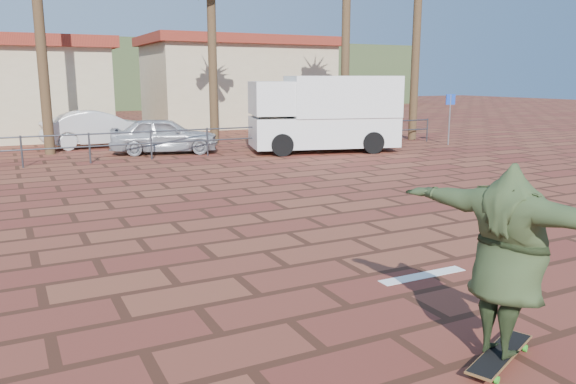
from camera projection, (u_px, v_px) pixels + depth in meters
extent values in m
plane|color=brown|center=(336.00, 259.00, 8.68)|extent=(120.00, 120.00, 0.00)
cube|color=white|center=(423.00, 275.00, 7.94)|extent=(1.40, 0.22, 0.01)
cylinder|color=#47494F|center=(22.00, 152.00, 17.31)|extent=(0.06, 0.06, 1.00)
cylinder|color=#47494F|center=(90.00, 148.00, 18.19)|extent=(0.06, 0.06, 1.00)
cylinder|color=#47494F|center=(151.00, 145.00, 19.07)|extent=(0.06, 0.06, 1.00)
cylinder|color=#47494F|center=(207.00, 142.00, 19.96)|extent=(0.06, 0.06, 1.00)
cylinder|color=#47494F|center=(259.00, 139.00, 20.84)|extent=(0.06, 0.06, 1.00)
cylinder|color=#47494F|center=(306.00, 137.00, 21.72)|extent=(0.06, 0.06, 1.00)
cylinder|color=#47494F|center=(350.00, 134.00, 22.60)|extent=(0.06, 0.06, 1.00)
cylinder|color=#47494F|center=(390.00, 132.00, 23.48)|extent=(0.06, 0.06, 1.00)
cylinder|color=#47494F|center=(427.00, 130.00, 24.37)|extent=(0.06, 0.06, 1.00)
cylinder|color=#47494F|center=(151.00, 132.00, 18.98)|extent=(24.00, 0.05, 0.05)
cylinder|color=#47494F|center=(151.00, 143.00, 19.06)|extent=(24.00, 0.05, 0.05)
cylinder|color=brown|center=(40.00, 38.00, 19.65)|extent=(0.36, 0.36, 8.20)
cylinder|color=brown|center=(213.00, 65.00, 23.13)|extent=(0.36, 0.36, 6.50)
cylinder|color=brown|center=(346.00, 50.00, 24.11)|extent=(0.36, 0.36, 7.80)
cylinder|color=brown|center=(416.00, 39.00, 24.46)|extent=(0.36, 0.36, 8.80)
cube|color=beige|center=(238.00, 86.00, 32.75)|extent=(10.00, 6.00, 4.50)
cube|color=maroon|center=(237.00, 42.00, 32.25)|extent=(10.60, 6.60, 0.50)
cube|color=#384C28|center=(53.00, 75.00, 51.81)|extent=(70.00, 18.00, 6.00)
cube|color=olive|center=(500.00, 353.00, 5.49)|extent=(1.17, 0.69, 0.02)
cube|color=black|center=(500.00, 352.00, 5.49)|extent=(1.12, 0.66, 0.00)
cube|color=silver|center=(485.00, 373.00, 5.20)|extent=(0.13, 0.20, 0.03)
cube|color=silver|center=(514.00, 342.00, 5.80)|extent=(0.13, 0.20, 0.03)
cylinder|color=green|center=(497.00, 380.00, 5.13)|extent=(0.08, 0.06, 0.07)
cylinder|color=green|center=(472.00, 372.00, 5.28)|extent=(0.08, 0.06, 0.07)
cylinder|color=green|center=(525.00, 348.00, 5.74)|extent=(0.08, 0.06, 0.07)
cylinder|color=green|center=(502.00, 341.00, 5.88)|extent=(0.08, 0.06, 0.07)
imported|color=#304022|center=(508.00, 261.00, 5.30)|extent=(1.11, 2.39, 1.88)
cube|color=white|center=(323.00, 131.00, 21.18)|extent=(5.79, 3.51, 1.10)
cube|color=white|center=(342.00, 96.00, 21.07)|extent=(4.46, 3.25, 1.50)
cube|color=white|center=(274.00, 98.00, 20.54)|extent=(2.11, 2.54, 1.20)
cube|color=black|center=(256.00, 111.00, 20.50)|extent=(0.49, 1.66, 0.65)
cylinder|color=black|center=(282.00, 145.00, 19.88)|extent=(0.85, 0.48, 0.80)
cylinder|color=black|center=(271.00, 139.00, 21.89)|extent=(0.85, 0.48, 0.80)
cylinder|color=black|center=(373.00, 143.00, 20.57)|extent=(0.85, 0.48, 0.80)
cylinder|color=black|center=(355.00, 137.00, 22.59)|extent=(0.85, 0.48, 0.80)
imported|color=#AAADB2|center=(165.00, 135.00, 20.62)|extent=(4.16, 2.58, 1.32)
imported|color=silver|center=(100.00, 129.00, 22.52)|extent=(4.47, 1.75, 1.45)
cylinder|color=gray|center=(449.00, 120.00, 23.09)|extent=(0.06, 0.06, 2.05)
cube|color=#193FB2|center=(451.00, 99.00, 22.93)|extent=(0.42, 0.10, 0.42)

